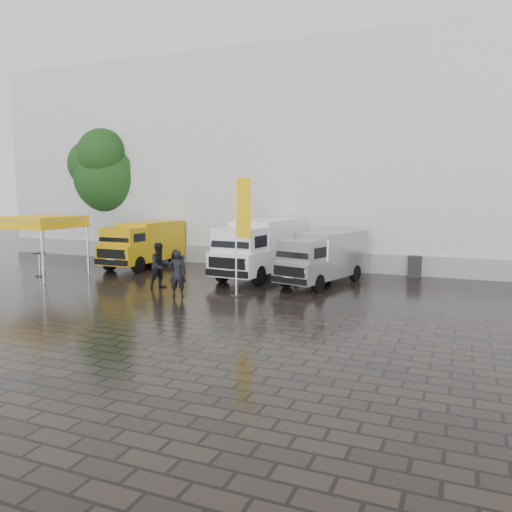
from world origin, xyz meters
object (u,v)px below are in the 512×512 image
(van_yellow, at_px, (143,245))
(wheelie_bin, at_px, (415,266))
(cocktail_table, at_px, (40,265))
(van_white, at_px, (261,249))
(person_tent, at_px, (160,266))
(van_silver, at_px, (323,259))
(flagpole, at_px, (240,229))
(person_front, at_px, (177,273))
(canopy_tent, at_px, (40,220))

(van_yellow, relative_size, wheelie_bin, 5.15)
(van_yellow, relative_size, cocktail_table, 4.59)
(van_white, bearing_deg, cocktail_table, -153.10)
(van_white, distance_m, wheelie_bin, 7.53)
(van_white, xyz_separation_m, person_tent, (-2.90, -4.32, -0.40))
(van_silver, distance_m, cocktail_table, 13.75)
(van_yellow, xyz_separation_m, flagpole, (8.11, -4.99, 1.46))
(cocktail_table, bearing_deg, person_front, -9.53)
(wheelie_bin, relative_size, person_front, 0.56)
(van_yellow, height_order, person_tent, van_yellow)
(canopy_tent, height_order, person_front, canopy_tent)
(van_yellow, height_order, person_front, van_yellow)
(van_white, xyz_separation_m, person_front, (-1.32, -5.50, -0.45))
(van_white, relative_size, wheelie_bin, 6.14)
(van_yellow, bearing_deg, cocktail_table, -122.33)
(person_tent, bearing_deg, van_yellow, 68.67)
(wheelie_bin, bearing_deg, flagpole, -127.83)
(van_silver, distance_m, wheelie_bin, 5.12)
(van_silver, xyz_separation_m, flagpole, (-2.29, -3.89, 1.54))
(van_silver, distance_m, canopy_tent, 13.69)
(person_tent, bearing_deg, canopy_tent, 114.08)
(van_yellow, bearing_deg, canopy_tent, -121.59)
(person_front, bearing_deg, wheelie_bin, -152.60)
(van_silver, relative_size, person_front, 2.87)
(van_white, distance_m, canopy_tent, 10.77)
(van_yellow, xyz_separation_m, person_tent, (4.23, -4.77, -0.25))
(van_silver, bearing_deg, van_yellow, -170.49)
(van_yellow, xyz_separation_m, van_white, (7.14, -0.45, 0.15))
(flagpole, xyz_separation_m, cocktail_table, (-11.03, 0.51, -2.11))
(van_yellow, bearing_deg, wheelie_bin, 10.58)
(person_front, height_order, person_tent, person_tent)
(wheelie_bin, bearing_deg, cocktail_table, -157.06)
(van_silver, height_order, canopy_tent, canopy_tent)
(van_white, distance_m, person_tent, 5.22)
(canopy_tent, distance_m, wheelie_bin, 18.30)
(cocktail_table, height_order, person_front, person_front)
(van_silver, relative_size, flagpole, 1.10)
(cocktail_table, xyz_separation_m, person_front, (8.73, -1.47, 0.35))
(canopy_tent, xyz_separation_m, wheelie_bin, (16.83, 6.84, -2.24))
(van_yellow, bearing_deg, van_silver, -5.33)
(van_yellow, height_order, van_silver, van_yellow)
(flagpole, bearing_deg, cocktail_table, 177.33)
(canopy_tent, relative_size, person_tent, 1.60)
(van_white, height_order, flagpole, flagpole)
(van_yellow, height_order, cocktail_table, van_yellow)
(van_silver, relative_size, canopy_tent, 1.70)
(person_front, bearing_deg, van_white, -121.65)
(person_front, bearing_deg, van_silver, -151.59)
(van_yellow, relative_size, flagpole, 1.10)
(van_yellow, bearing_deg, person_front, -44.88)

